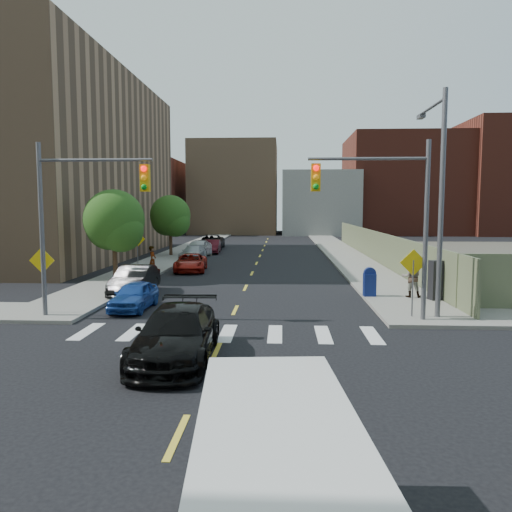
# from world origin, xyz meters

# --- Properties ---
(ground) EXTENTS (160.00, 160.00, 0.00)m
(ground) POSITION_xyz_m (0.00, 0.00, 0.00)
(ground) COLOR black
(ground) RESTS_ON ground
(sidewalk_nw) EXTENTS (3.50, 73.00, 0.15)m
(sidewalk_nw) POSITION_xyz_m (-7.75, 41.50, 0.07)
(sidewalk_nw) COLOR gray
(sidewalk_nw) RESTS_ON ground
(sidewalk_ne) EXTENTS (3.50, 73.00, 0.15)m
(sidewalk_ne) POSITION_xyz_m (7.75, 41.50, 0.07)
(sidewalk_ne) COLOR gray
(sidewalk_ne) RESTS_ON ground
(fence_north) EXTENTS (0.12, 44.00, 2.50)m
(fence_north) POSITION_xyz_m (9.60, 28.00, 1.25)
(fence_north) COLOR #66714F
(fence_north) RESTS_ON ground
(building_nw) EXTENTS (22.00, 30.00, 16.00)m
(building_nw) POSITION_xyz_m (-22.00, 30.00, 8.00)
(building_nw) COLOR #8C6B4C
(building_nw) RESTS_ON ground
(bg_bldg_west) EXTENTS (14.00, 18.00, 12.00)m
(bg_bldg_west) POSITION_xyz_m (-22.00, 70.00, 6.00)
(bg_bldg_west) COLOR #592319
(bg_bldg_west) RESTS_ON ground
(bg_bldg_midwest) EXTENTS (14.00, 16.00, 15.00)m
(bg_bldg_midwest) POSITION_xyz_m (-6.00, 72.00, 7.50)
(bg_bldg_midwest) COLOR #8C6B4C
(bg_bldg_midwest) RESTS_ON ground
(bg_bldg_center) EXTENTS (12.00, 16.00, 10.00)m
(bg_bldg_center) POSITION_xyz_m (8.00, 70.00, 5.00)
(bg_bldg_center) COLOR gray
(bg_bldg_center) RESTS_ON ground
(bg_bldg_east) EXTENTS (18.00, 18.00, 16.00)m
(bg_bldg_east) POSITION_xyz_m (22.00, 72.00, 8.00)
(bg_bldg_east) COLOR #592319
(bg_bldg_east) RESTS_ON ground
(bg_bldg_fareast) EXTENTS (14.00, 16.00, 18.00)m
(bg_bldg_fareast) POSITION_xyz_m (38.00, 70.00, 9.00)
(bg_bldg_fareast) COLOR #592319
(bg_bldg_fareast) RESTS_ON ground
(signal_nw) EXTENTS (4.59, 0.30, 7.00)m
(signal_nw) POSITION_xyz_m (-5.98, 6.00, 4.53)
(signal_nw) COLOR #59595E
(signal_nw) RESTS_ON ground
(signal_ne) EXTENTS (4.59, 0.30, 7.00)m
(signal_ne) POSITION_xyz_m (5.98, 6.00, 4.53)
(signal_ne) COLOR #59595E
(signal_ne) RESTS_ON ground
(streetlight_ne) EXTENTS (0.25, 3.70, 9.00)m
(streetlight_ne) POSITION_xyz_m (8.20, 6.90, 5.22)
(streetlight_ne) COLOR #59595E
(streetlight_ne) RESTS_ON ground
(warn_sign_nw) EXTENTS (1.06, 0.06, 2.83)m
(warn_sign_nw) POSITION_xyz_m (-7.80, 6.50, 1.99)
(warn_sign_nw) COLOR #59595E
(warn_sign_nw) RESTS_ON ground
(warn_sign_ne) EXTENTS (1.06, 0.06, 2.83)m
(warn_sign_ne) POSITION_xyz_m (7.20, 6.50, 1.99)
(warn_sign_ne) COLOR #59595E
(warn_sign_ne) RESTS_ON ground
(warn_sign_midwest) EXTENTS (1.06, 0.06, 2.83)m
(warn_sign_midwest) POSITION_xyz_m (-7.80, 20.00, 1.99)
(warn_sign_midwest) COLOR #59595E
(warn_sign_midwest) RESTS_ON ground
(tree_west_near) EXTENTS (3.66, 3.64, 5.52)m
(tree_west_near) POSITION_xyz_m (-8.00, 16.05, 3.48)
(tree_west_near) COLOR #332114
(tree_west_near) RESTS_ON ground
(tree_west_far) EXTENTS (3.66, 3.64, 5.52)m
(tree_west_far) POSITION_xyz_m (-8.00, 31.05, 3.48)
(tree_west_far) COLOR #332114
(tree_west_far) RESTS_ON ground
(parked_car_blue) EXTENTS (1.57, 3.67, 1.23)m
(parked_car_blue) POSITION_xyz_m (-4.43, 7.92, 0.62)
(parked_car_blue) COLOR #1C459A
(parked_car_blue) RESTS_ON ground
(parked_car_black) EXTENTS (1.58, 4.50, 1.48)m
(parked_car_black) POSITION_xyz_m (-5.50, 11.60, 0.74)
(parked_car_black) COLOR black
(parked_car_black) RESTS_ON ground
(parked_car_red) EXTENTS (2.43, 4.61, 1.24)m
(parked_car_red) POSITION_xyz_m (-4.31, 20.79, 0.62)
(parked_car_red) COLOR maroon
(parked_car_red) RESTS_ON ground
(parked_car_silver) EXTENTS (2.04, 4.35, 1.23)m
(parked_car_silver) POSITION_xyz_m (-5.50, 28.39, 0.61)
(parked_car_silver) COLOR #A2A5A9
(parked_car_silver) RESTS_ON ground
(parked_car_white) EXTENTS (2.21, 4.73, 1.57)m
(parked_car_white) POSITION_xyz_m (-5.50, 31.04, 0.78)
(parked_car_white) COLOR silver
(parked_car_white) RESTS_ON ground
(parked_car_maroon) EXTENTS (1.59, 4.00, 1.30)m
(parked_car_maroon) POSITION_xyz_m (-4.71, 34.40, 0.65)
(parked_car_maroon) COLOR #410D14
(parked_car_maroon) RESTS_ON ground
(parked_car_grey) EXTENTS (2.70, 5.56, 1.52)m
(parked_car_grey) POSITION_xyz_m (-5.50, 39.06, 0.76)
(parked_car_grey) COLOR black
(parked_car_grey) RESTS_ON ground
(black_sedan) EXTENTS (2.29, 5.37, 1.54)m
(black_sedan) POSITION_xyz_m (-1.04, 0.87, 0.77)
(black_sedan) COLOR black
(black_sedan) RESTS_ON ground
(cargo_van) EXTENTS (2.30, 4.87, 2.16)m
(cargo_van) POSITION_xyz_m (2.00, -7.85, 1.14)
(cargo_van) COLOR silver
(cargo_van) RESTS_ON ground
(mailbox) EXTENTS (0.60, 0.47, 1.41)m
(mailbox) POSITION_xyz_m (6.30, 10.99, 0.83)
(mailbox) COLOR navy
(mailbox) RESTS_ON sidewalk_ne
(payphone) EXTENTS (0.66, 0.60, 1.85)m
(payphone) POSITION_xyz_m (9.20, 10.17, 1.07)
(payphone) COLOR black
(payphone) RESTS_ON sidewalk_ne
(pedestrian_west) EXTENTS (0.45, 0.67, 1.82)m
(pedestrian_west) POSITION_xyz_m (-6.30, 18.20, 1.06)
(pedestrian_west) COLOR gray
(pedestrian_west) RESTS_ON sidewalk_nw
(pedestrian_east) EXTENTS (1.04, 0.86, 1.94)m
(pedestrian_east) POSITION_xyz_m (8.25, 10.80, 1.12)
(pedestrian_east) COLOR gray
(pedestrian_east) RESTS_ON sidewalk_ne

